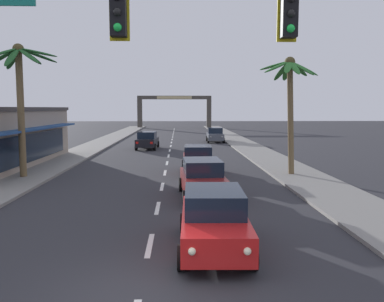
{
  "coord_description": "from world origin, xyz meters",
  "views": [
    {
      "loc": [
        0.85,
        -7.81,
        3.94
      ],
      "look_at": [
        1.39,
        8.0,
        2.2
      ],
      "focal_mm": 36.56,
      "sensor_mm": 36.0,
      "label": 1
    }
  ],
  "objects_px": {
    "sedan_fifth_in_queue": "(198,159)",
    "palm_right_second": "(290,88)",
    "traffic_signal_mast": "(294,48)",
    "palm_left_second": "(19,81)",
    "sedan_lead_at_stop_bar": "(214,219)",
    "town_gateway_arch": "(174,107)",
    "sedan_parked_nearest_kerb": "(215,135)",
    "sedan_third_in_queue": "(203,178)",
    "sedan_oncoming_far": "(147,140)"
  },
  "relations": [
    {
      "from": "sedan_third_in_queue",
      "to": "palm_right_second",
      "type": "xyz_separation_m",
      "value": [
        5.29,
        5.28,
        4.23
      ]
    },
    {
      "from": "traffic_signal_mast",
      "to": "sedan_parked_nearest_kerb",
      "type": "xyz_separation_m",
      "value": [
        1.78,
        36.85,
        -4.34
      ]
    },
    {
      "from": "sedan_parked_nearest_kerb",
      "to": "palm_left_second",
      "type": "relative_size",
      "value": 0.6
    },
    {
      "from": "sedan_third_in_queue",
      "to": "palm_right_second",
      "type": "bearing_deg",
      "value": 44.97
    },
    {
      "from": "town_gateway_arch",
      "to": "palm_left_second",
      "type": "bearing_deg",
      "value": -97.91
    },
    {
      "from": "palm_right_second",
      "to": "sedan_fifth_in_queue",
      "type": "bearing_deg",
      "value": 168.12
    },
    {
      "from": "palm_right_second",
      "to": "sedan_third_in_queue",
      "type": "bearing_deg",
      "value": -135.03
    },
    {
      "from": "town_gateway_arch",
      "to": "traffic_signal_mast",
      "type": "bearing_deg",
      "value": -87.31
    },
    {
      "from": "sedan_oncoming_far",
      "to": "sedan_parked_nearest_kerb",
      "type": "height_order",
      "value": "same"
    },
    {
      "from": "traffic_signal_mast",
      "to": "sedan_parked_nearest_kerb",
      "type": "bearing_deg",
      "value": 87.24
    },
    {
      "from": "sedan_oncoming_far",
      "to": "palm_right_second",
      "type": "relative_size",
      "value": 0.66
    },
    {
      "from": "sedan_lead_at_stop_bar",
      "to": "sedan_fifth_in_queue",
      "type": "bearing_deg",
      "value": 89.23
    },
    {
      "from": "traffic_signal_mast",
      "to": "palm_left_second",
      "type": "xyz_separation_m",
      "value": [
        -11.1,
        13.55,
        0.24
      ]
    },
    {
      "from": "sedan_oncoming_far",
      "to": "palm_right_second",
      "type": "xyz_separation_m",
      "value": [
        9.37,
        -15.45,
        4.23
      ]
    },
    {
      "from": "sedan_parked_nearest_kerb",
      "to": "palm_right_second",
      "type": "xyz_separation_m",
      "value": [
        2.13,
        -22.89,
        4.23
      ]
    },
    {
      "from": "traffic_signal_mast",
      "to": "town_gateway_arch",
      "type": "distance_m",
      "value": 69.91
    },
    {
      "from": "traffic_signal_mast",
      "to": "palm_left_second",
      "type": "relative_size",
      "value": 1.51
    },
    {
      "from": "sedan_third_in_queue",
      "to": "sedan_oncoming_far",
      "type": "bearing_deg",
      "value": 101.14
    },
    {
      "from": "sedan_lead_at_stop_bar",
      "to": "town_gateway_arch",
      "type": "bearing_deg",
      "value": 91.55
    },
    {
      "from": "sedan_oncoming_far",
      "to": "sedan_lead_at_stop_bar",
      "type": "bearing_deg",
      "value": -81.6
    },
    {
      "from": "traffic_signal_mast",
      "to": "sedan_fifth_in_queue",
      "type": "distance_m",
      "value": 15.72
    },
    {
      "from": "traffic_signal_mast",
      "to": "palm_right_second",
      "type": "bearing_deg",
      "value": 74.37
    },
    {
      "from": "town_gateway_arch",
      "to": "sedan_parked_nearest_kerb",
      "type": "bearing_deg",
      "value": -81.28
    },
    {
      "from": "sedan_oncoming_far",
      "to": "sedan_parked_nearest_kerb",
      "type": "relative_size",
      "value": 1.01
    },
    {
      "from": "sedan_lead_at_stop_bar",
      "to": "sedan_third_in_queue",
      "type": "distance_m",
      "value": 6.38
    },
    {
      "from": "sedan_third_in_queue",
      "to": "palm_right_second",
      "type": "height_order",
      "value": "palm_right_second"
    },
    {
      "from": "sedan_parked_nearest_kerb",
      "to": "town_gateway_arch",
      "type": "distance_m",
      "value": 33.52
    },
    {
      "from": "sedan_third_in_queue",
      "to": "palm_left_second",
      "type": "bearing_deg",
      "value": 153.35
    },
    {
      "from": "sedan_third_in_queue",
      "to": "sedan_parked_nearest_kerb",
      "type": "distance_m",
      "value": 28.35
    },
    {
      "from": "sedan_lead_at_stop_bar",
      "to": "sedan_fifth_in_queue",
      "type": "xyz_separation_m",
      "value": [
        0.17,
        12.76,
        0.0
      ]
    },
    {
      "from": "town_gateway_arch",
      "to": "sedan_third_in_queue",
      "type": "bearing_deg",
      "value": -88.22
    },
    {
      "from": "sedan_fifth_in_queue",
      "to": "sedan_parked_nearest_kerb",
      "type": "xyz_separation_m",
      "value": [
        3.06,
        21.8,
        0.0
      ]
    },
    {
      "from": "sedan_lead_at_stop_bar",
      "to": "sedan_third_in_queue",
      "type": "relative_size",
      "value": 0.99
    },
    {
      "from": "traffic_signal_mast",
      "to": "palm_left_second",
      "type": "height_order",
      "value": "palm_left_second"
    },
    {
      "from": "sedan_fifth_in_queue",
      "to": "sedan_oncoming_far",
      "type": "height_order",
      "value": "same"
    },
    {
      "from": "sedan_oncoming_far",
      "to": "palm_right_second",
      "type": "distance_m",
      "value": 18.56
    },
    {
      "from": "sedan_lead_at_stop_bar",
      "to": "sedan_oncoming_far",
      "type": "bearing_deg",
      "value": 98.4
    },
    {
      "from": "sedan_lead_at_stop_bar",
      "to": "town_gateway_arch",
      "type": "xyz_separation_m",
      "value": [
        -1.82,
        67.53,
        3.29
      ]
    },
    {
      "from": "traffic_signal_mast",
      "to": "sedan_third_in_queue",
      "type": "xyz_separation_m",
      "value": [
        -1.38,
        8.68,
        -4.34
      ]
    },
    {
      "from": "palm_left_second",
      "to": "sedan_oncoming_far",
      "type": "bearing_deg",
      "value": 70.44
    },
    {
      "from": "town_gateway_arch",
      "to": "sedan_fifth_in_queue",
      "type": "bearing_deg",
      "value": -87.91
    },
    {
      "from": "sedan_third_in_queue",
      "to": "town_gateway_arch",
      "type": "relative_size",
      "value": 0.31
    },
    {
      "from": "traffic_signal_mast",
      "to": "sedan_lead_at_stop_bar",
      "type": "xyz_separation_m",
      "value": [
        -1.46,
        2.3,
        -4.34
      ]
    },
    {
      "from": "sedan_parked_nearest_kerb",
      "to": "sedan_oncoming_far",
      "type": "bearing_deg",
      "value": -134.2
    },
    {
      "from": "town_gateway_arch",
      "to": "sedan_oncoming_far",
      "type": "bearing_deg",
      "value": -93.09
    },
    {
      "from": "sedan_oncoming_far",
      "to": "sedan_parked_nearest_kerb",
      "type": "bearing_deg",
      "value": 45.8
    },
    {
      "from": "traffic_signal_mast",
      "to": "palm_left_second",
      "type": "bearing_deg",
      "value": 129.31
    },
    {
      "from": "palm_right_second",
      "to": "sedan_parked_nearest_kerb",
      "type": "bearing_deg",
      "value": 95.32
    },
    {
      "from": "sedan_fifth_in_queue",
      "to": "palm_right_second",
      "type": "height_order",
      "value": "palm_right_second"
    },
    {
      "from": "sedan_oncoming_far",
      "to": "sedan_third_in_queue",
      "type": "bearing_deg",
      "value": -78.86
    }
  ]
}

